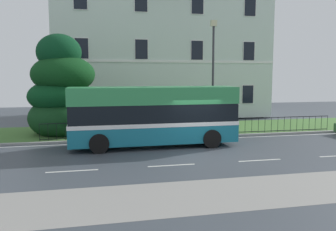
{
  "coord_description": "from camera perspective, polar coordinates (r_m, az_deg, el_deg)",
  "views": [
    {
      "loc": [
        -5.14,
        -15.39,
        3.71
      ],
      "look_at": [
        -0.81,
        4.31,
        1.38
      ],
      "focal_mm": 36.68,
      "sensor_mm": 36.0,
      "label": 1
    }
  ],
  "objects": [
    {
      "name": "georgian_townhouse",
      "position": [
        32.33,
        -1.42,
        12.24
      ],
      "size": [
        18.71,
        8.65,
        13.49
      ],
      "color": "silver",
      "rests_on": "ground_plane"
    },
    {
      "name": "single_decker_bus",
      "position": [
        18.1,
        -2.47,
        0.06
      ],
      "size": [
        8.75,
        2.74,
        3.14
      ],
      "rotation": [
        0.0,
        0.0,
        0.01
      ],
      "color": "#176C84",
      "rests_on": "ground_plane"
    },
    {
      "name": "street_lamp_post",
      "position": [
        21.83,
        7.49,
        7.6
      ],
      "size": [
        0.36,
        0.24,
        7.0
      ],
      "color": "#333338",
      "rests_on": "ground_plane"
    },
    {
      "name": "litter_bin",
      "position": [
        20.63,
        -8.51,
        -1.93
      ],
      "size": [
        0.57,
        0.57,
        1.1
      ],
      "color": "black",
      "rests_on": "ground_plane"
    },
    {
      "name": "iron_verge_railing",
      "position": [
        20.95,
        4.79,
        -1.9
      ],
      "size": [
        18.18,
        0.04,
        0.97
      ],
      "color": "black",
      "rests_on": "ground_plane"
    },
    {
      "name": "ground_plane",
      "position": [
        17.75,
        4.75,
        -5.53
      ],
      "size": [
        60.0,
        56.0,
        0.18
      ],
      "color": "#3D444B"
    },
    {
      "name": "evergreen_tree",
      "position": [
        22.28,
        -17.25,
        3.69
      ],
      "size": [
        4.12,
        4.12,
        6.49
      ],
      "color": "#423328",
      "rests_on": "ground_plane"
    }
  ]
}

